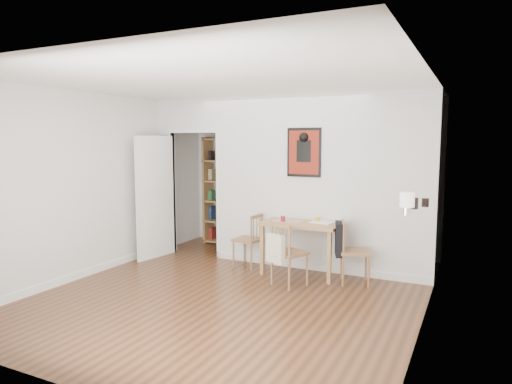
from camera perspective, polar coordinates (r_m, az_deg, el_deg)
The scene contains 15 objects.
ground at distance 5.99m, azimuth -2.37°, elevation -12.29°, with size 5.20×5.20×0.00m, color brown.
room_shell at distance 6.87m, azimuth 3.64°, elevation 1.22°, with size 5.20×5.20×5.20m.
dining_table at distance 6.60m, azimuth 5.81°, elevation -4.53°, with size 1.12×0.71×0.76m.
chair_left at distance 7.00m, azimuth -1.04°, elevation -6.03°, with size 0.44×0.44×0.82m.
chair_right at distance 6.33m, azimuth 12.11°, elevation -7.22°, with size 0.59×0.54×0.86m.
chair_front at distance 6.11m, azimuth 4.11°, elevation -7.66°, with size 0.57×0.59×0.86m.
bookshelf at distance 8.46m, azimuth -3.77°, elevation 0.05°, with size 0.84×0.33×1.99m.
fireplace at distance 5.43m, azimuth 19.64°, elevation -7.89°, with size 0.45×1.25×1.16m.
red_glass at distance 6.58m, azimuth 3.39°, elevation -3.37°, with size 0.06×0.06×0.08m, color maroon.
orange_fruit at distance 6.62m, azimuth 7.61°, elevation -3.40°, with size 0.07×0.07×0.07m, color #FF9A0D.
placemat at distance 6.66m, azimuth 4.17°, elevation -3.61°, with size 0.41×0.31×0.00m, color #BFB19D.
notebook at distance 6.56m, azimuth 8.29°, elevation -3.76°, with size 0.31×0.23×0.02m, color white.
mantel_lamp at distance 4.94m, azimuth 18.36°, elevation -1.10°, with size 0.15×0.15×0.23m.
ceramic_jar_a at distance 5.42m, azimuth 19.06°, elevation -1.33°, with size 0.11×0.11×0.13m, color black.
ceramic_jar_b at distance 5.63m, azimuth 20.40°, elevation -1.24°, with size 0.08×0.08×0.10m, color black.
Camera 1 is at (2.71, -4.99, 1.93)m, focal length 32.00 mm.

